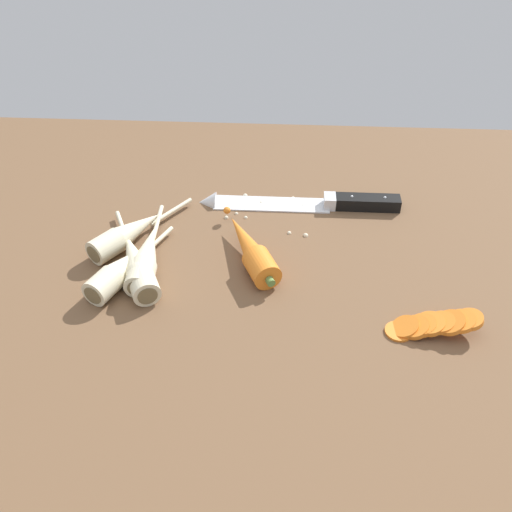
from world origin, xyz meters
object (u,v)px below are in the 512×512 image
object	(u,v)px
parsnip_front	(146,257)
parsnip_mid_right	(121,270)
parsnip_back	(136,264)
chefs_knife	(296,202)
parsnip_mid_left	(128,234)
whole_carrot	(251,249)
carrot_slice_stack	(433,324)

from	to	relation	value
parsnip_front	parsnip_mid_right	world-z (taller)	same
parsnip_mid_right	parsnip_back	distance (cm)	2.43
parsnip_mid_right	parsnip_back	size ratio (longest dim) A/B	0.84
parsnip_mid_right	parsnip_back	bearing A→B (deg)	36.70
chefs_knife	parsnip_mid_left	distance (cm)	29.17
whole_carrot	parsnip_mid_right	world-z (taller)	whole_carrot
parsnip_front	parsnip_back	size ratio (longest dim) A/B	1.00
parsnip_mid_left	parsnip_mid_right	bearing A→B (deg)	-83.79
chefs_knife	parsnip_front	size ratio (longest dim) A/B	1.59
chefs_knife	parsnip_front	distance (cm)	28.68
carrot_slice_stack	parsnip_back	bearing A→B (deg)	167.21
parsnip_mid_left	parsnip_back	world-z (taller)	same
parsnip_front	parsnip_mid_right	distance (cm)	4.39
parsnip_mid_right	carrot_slice_stack	distance (cm)	44.37
chefs_knife	parsnip_mid_left	bearing A→B (deg)	-155.26
parsnip_mid_right	carrot_slice_stack	size ratio (longest dim) A/B	1.45
whole_carrot	parsnip_front	world-z (taller)	whole_carrot
parsnip_front	parsnip_mid_right	xyz separation A→B (cm)	(-3.09, -3.12, 0.00)
parsnip_mid_left	parsnip_mid_right	world-z (taller)	same
parsnip_front	parsnip_mid_left	world-z (taller)	same
parsnip_mid_left	parsnip_back	distance (cm)	7.87
chefs_knife	parsnip_back	world-z (taller)	parsnip_back
whole_carrot	parsnip_mid_right	distance (cm)	19.47
chefs_knife	parsnip_front	xyz separation A→B (cm)	(-22.42, -17.84, 1.33)
parsnip_front	carrot_slice_stack	distance (cm)	42.05
chefs_knife	whole_carrot	size ratio (longest dim) A/B	1.86
chefs_knife	parsnip_front	world-z (taller)	parsnip_front
chefs_knife	parsnip_mid_right	size ratio (longest dim) A/B	1.89
whole_carrot	parsnip_mid_right	xyz separation A→B (cm)	(-18.61, -5.72, -0.12)
parsnip_back	carrot_slice_stack	xyz separation A→B (cm)	(41.68, -9.46, -0.65)
parsnip_mid_left	carrot_slice_stack	distance (cm)	47.64
whole_carrot	chefs_knife	bearing A→B (deg)	65.64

